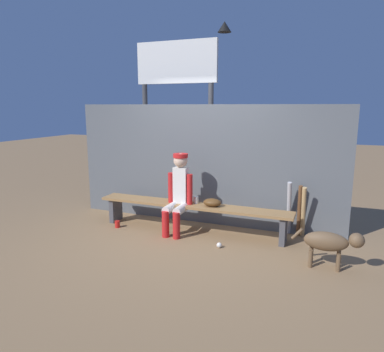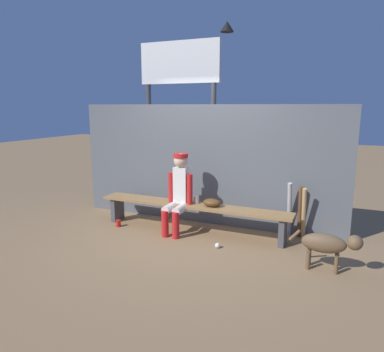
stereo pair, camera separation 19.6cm
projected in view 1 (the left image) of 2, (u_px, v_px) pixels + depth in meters
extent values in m
plane|color=olive|center=(192.00, 231.00, 5.68)|extent=(30.00, 30.00, 0.00)
cube|color=#595E63|center=(203.00, 165.00, 5.93)|extent=(4.60, 0.03, 1.99)
cube|color=olive|center=(192.00, 205.00, 5.60)|extent=(3.13, 0.36, 0.04)
cube|color=#4C4C51|center=(116.00, 210.00, 6.15)|extent=(0.08, 0.29, 0.41)
cube|color=#4C4C51|center=(283.00, 230.00, 5.14)|extent=(0.08, 0.29, 0.41)
cube|color=silver|center=(181.00, 185.00, 5.61)|extent=(0.22, 0.13, 0.57)
sphere|color=beige|center=(181.00, 160.00, 5.53)|extent=(0.22, 0.22, 0.22)
cylinder|color=red|center=(181.00, 156.00, 5.52)|extent=(0.23, 0.23, 0.06)
cylinder|color=silver|center=(171.00, 208.00, 5.53)|extent=(0.13, 0.38, 0.13)
cylinder|color=red|center=(166.00, 224.00, 5.40)|extent=(0.11, 0.11, 0.41)
cylinder|color=red|center=(171.00, 188.00, 5.66)|extent=(0.09, 0.09, 0.49)
cylinder|color=silver|center=(181.00, 209.00, 5.47)|extent=(0.13, 0.38, 0.13)
cylinder|color=red|center=(176.00, 226.00, 5.33)|extent=(0.11, 0.11, 0.41)
cylinder|color=red|center=(190.00, 190.00, 5.54)|extent=(0.09, 0.09, 0.49)
ellipsoid|color=#593819|center=(212.00, 202.00, 5.47)|extent=(0.28, 0.20, 0.12)
cylinder|color=#B7B7BC|center=(289.00, 208.00, 5.43)|extent=(0.06, 0.27, 0.86)
cylinder|color=brown|center=(299.00, 211.00, 5.39)|extent=(0.08, 0.16, 0.80)
cylinder|color=tan|center=(303.00, 212.00, 5.31)|extent=(0.07, 0.24, 0.81)
sphere|color=white|center=(219.00, 245.00, 5.02)|extent=(0.07, 0.07, 0.07)
cylinder|color=red|center=(117.00, 224.00, 5.85)|extent=(0.08, 0.08, 0.11)
cylinder|color=silver|center=(196.00, 200.00, 5.63)|extent=(0.08, 0.08, 0.11)
cylinder|color=#3F3F42|center=(146.00, 144.00, 7.29)|extent=(0.10, 0.10, 2.38)
cylinder|color=#3F3F42|center=(210.00, 147.00, 6.79)|extent=(0.10, 0.10, 2.38)
cube|color=white|center=(176.00, 62.00, 6.73)|extent=(1.63, 0.08, 0.78)
cone|color=black|center=(225.00, 27.00, 6.19)|extent=(0.24, 0.24, 0.18)
ellipsoid|color=brown|center=(326.00, 241.00, 4.35)|extent=(0.52, 0.20, 0.24)
sphere|color=brown|center=(357.00, 240.00, 4.22)|extent=(0.18, 0.18, 0.18)
cylinder|color=brown|center=(297.00, 234.00, 4.46)|extent=(0.15, 0.04, 0.16)
cylinder|color=brown|center=(338.00, 259.00, 4.39)|extent=(0.05, 0.05, 0.22)
cylinder|color=brown|center=(338.00, 263.00, 4.28)|extent=(0.05, 0.05, 0.22)
cylinder|color=brown|center=(311.00, 255.00, 4.51)|extent=(0.05, 0.05, 0.22)
cylinder|color=brown|center=(311.00, 259.00, 4.40)|extent=(0.05, 0.05, 0.22)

